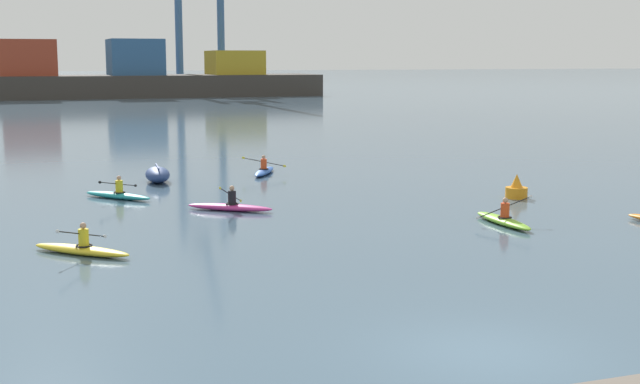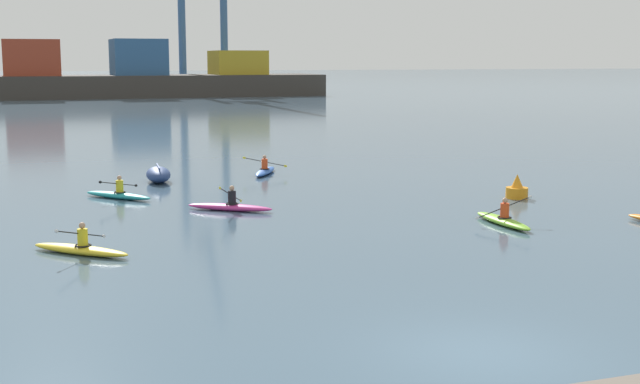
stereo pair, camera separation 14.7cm
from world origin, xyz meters
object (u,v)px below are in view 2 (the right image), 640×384
Objects in this scene: capsized_dinghy at (158,174)px; kayak_teal at (118,194)px; container_barge at (136,78)px; kayak_lime at (503,220)px; kayak_blue at (265,171)px; kayak_yellow at (81,248)px; kayak_magenta at (230,206)px; channel_buoy at (517,190)px.

kayak_teal is (-2.31, -4.25, -0.18)m from capsized_dinghy.
container_barge reaches higher than kayak_lime.
kayak_blue and kayak_yellow have the same top height.
kayak_lime is (11.82, -10.12, 0.00)m from kayak_teal.
kayak_blue is at bearing 66.81° from kayak_magenta.
kayak_magenta reaches higher than kayak_teal.
kayak_blue is (7.72, 5.27, 0.00)m from kayak_teal.
kayak_yellow reaches higher than capsized_dinghy.
kayak_yellow is (-15.61, -104.91, -2.64)m from container_barge.
kayak_lime is at bearing -90.87° from container_barge.
container_barge is at bearing 86.37° from kayak_blue.
kayak_magenta reaches higher than kayak_blue.
channel_buoy is 0.32× the size of kayak_magenta.
kayak_teal is 9.34m from kayak_blue.
kayak_blue is at bearing 125.65° from channel_buoy.
channel_buoy is 0.30× the size of kayak_blue.
kayak_yellow is at bearing -102.49° from kayak_teal.
kayak_magenta is 1.08× the size of kayak_yellow.
kayak_magenta is at bearing -113.19° from kayak_blue.
capsized_dinghy is 0.91× the size of kayak_teal.
kayak_teal is at bearing 77.51° from kayak_yellow.
channel_buoy is 13.11m from kayak_blue.
capsized_dinghy is 0.87× the size of kayak_magenta.
kayak_teal is 0.87× the size of kayak_lime.
capsized_dinghy is at bearing -169.37° from kayak_blue.
kayak_teal and kayak_blue have the same top height.
kayak_magenta is (-9.78, -99.26, -2.64)m from container_barge.
kayak_lime reaches higher than kayak_yellow.
capsized_dinghy is 0.79× the size of kayak_lime.
kayak_yellow is (-5.83, -5.66, 0.00)m from kayak_magenta.
kayak_magenta is at bearing -49.69° from kayak_teal.
container_barge is at bearing 91.11° from channel_buoy.
capsized_dinghy is 2.69× the size of channel_buoy.
kayak_yellow is (-17.55, -4.55, -0.19)m from channel_buoy.
kayak_magenta is 8.12m from kayak_yellow.
container_barge is 100.41m from channel_buoy.
kayak_lime is at bearing -40.56° from kayak_teal.
kayak_blue is at bearing 104.94° from kayak_lime.
container_barge reaches higher than kayak_blue.
capsized_dinghy is at bearing 98.81° from kayak_magenta.
capsized_dinghy is at bearing 123.52° from kayak_lime.
kayak_blue is at bearing 10.63° from capsized_dinghy.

